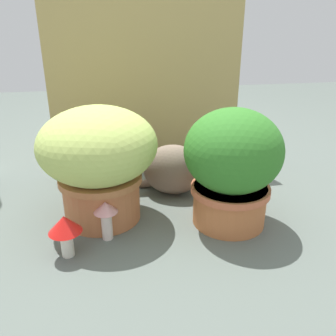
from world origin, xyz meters
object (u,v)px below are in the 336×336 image
at_px(grass_planter, 99,158).
at_px(cat, 177,167).
at_px(leafy_planter, 232,165).
at_px(mushroom_ornament_pink, 106,214).
at_px(mushroom_ornament_red, 65,228).

bearing_deg(grass_planter, cat, 25.34).
relative_size(leafy_planter, mushroom_ornament_pink, 3.05).
bearing_deg(mushroom_ornament_pink, mushroom_ornament_red, -150.22).
relative_size(cat, mushroom_ornament_red, 2.56).
bearing_deg(leafy_planter, cat, 116.59).
height_order(leafy_planter, mushroom_ornament_pink, leafy_planter).
xyz_separation_m(mushroom_ornament_red, mushroom_ornament_pink, (0.13, 0.07, -0.01)).
bearing_deg(mushroom_ornament_pink, cat, 43.89).
xyz_separation_m(leafy_planter, mushroom_ornament_pink, (-0.45, -0.03, -0.13)).
xyz_separation_m(grass_planter, cat, (0.32, 0.15, -0.12)).
relative_size(grass_planter, cat, 1.17).
bearing_deg(leafy_planter, grass_planter, 165.35).
bearing_deg(cat, grass_planter, -154.66).
height_order(grass_planter, mushroom_ornament_pink, grass_planter).
relative_size(leafy_planter, mushroom_ornament_red, 3.00).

